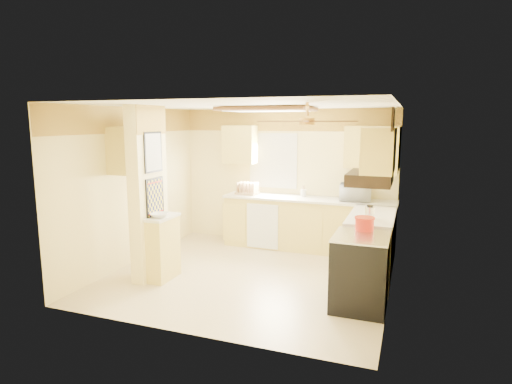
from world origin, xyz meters
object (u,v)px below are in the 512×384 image
at_px(microwave, 356,192).
at_px(bowl, 160,215).
at_px(stove, 360,271).
at_px(kettle, 370,213).
at_px(dutch_oven, 365,223).

distance_m(microwave, bowl, 3.31).
distance_m(stove, kettle, 1.00).
distance_m(stove, dutch_oven, 0.61).
height_order(dutch_oven, kettle, kettle).
relative_size(dutch_oven, kettle, 1.28).
height_order(microwave, bowl, microwave).
height_order(microwave, dutch_oven, microwave).
bearing_deg(dutch_oven, kettle, 88.88).
relative_size(stove, kettle, 4.62).
height_order(microwave, kettle, microwave).
xyz_separation_m(stove, microwave, (-0.35, 2.16, 0.62)).
xyz_separation_m(stove, dutch_oven, (0.00, 0.27, 0.54)).
height_order(stove, bowl, bowl).
height_order(bowl, dutch_oven, dutch_oven).
xyz_separation_m(bowl, kettle, (2.79, 0.91, 0.06)).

